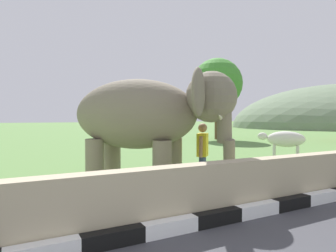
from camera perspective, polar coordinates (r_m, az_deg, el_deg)
The scene contains 6 objects.
striped_curb at distance 4.35m, azimuth -16.62°, elevation -21.15°, with size 16.20×0.20×0.24m.
barrier_parapet at distance 5.43m, azimuth 8.40°, elevation -12.25°, with size 28.00×0.36×1.00m, color tan.
elephant at distance 7.14m, azimuth -3.70°, elevation 2.00°, with size 3.84×3.83×2.85m.
person_handler at distance 7.59m, azimuth 6.68°, elevation -4.98°, with size 0.52×0.54×1.66m.
cow_near at distance 13.26m, azimuth 21.57°, elevation -2.48°, with size 1.55×1.71×1.23m.
tree_distant at distance 24.76m, azimuth 9.44°, elevation 8.02°, with size 4.12×4.12×6.63m.
Camera 1 is at (-1.12, -0.48, 1.80)m, focal length 31.62 mm.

